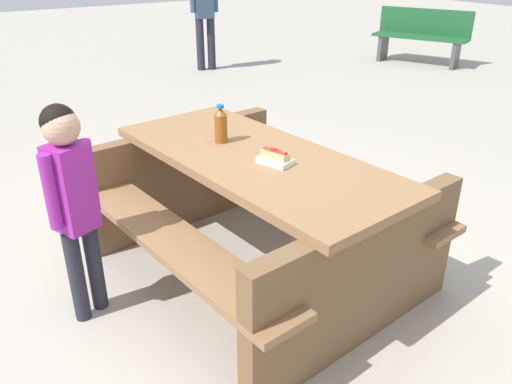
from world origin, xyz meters
The scene contains 6 objects.
ground_plane centered at (0.00, 0.00, 0.00)m, with size 30.00×30.00×0.00m, color #ADA599.
picnic_table centered at (0.00, 0.00, 0.44)m, with size 1.93×1.57×0.75m.
soda_bottle centered at (-0.28, -0.05, 0.85)m, with size 0.08×0.08×0.22m.
hotdog_tray centered at (0.16, 0.01, 0.78)m, with size 0.20×0.16×0.08m.
child_in_coat centered at (-0.17, -0.95, 0.73)m, with size 0.21×0.27×1.15m.
park_bench_mid centered at (-3.48, 5.59, 0.45)m, with size 1.54×0.95×0.85m.
Camera 1 is at (2.15, -1.45, 1.78)m, focal length 35.92 mm.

